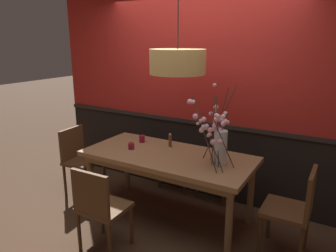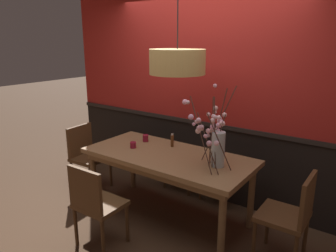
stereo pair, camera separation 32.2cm
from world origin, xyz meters
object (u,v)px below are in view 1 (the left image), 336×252
(dining_table, at_px, (168,161))
(chair_far_side_right, at_px, (220,157))
(candle_holder_nearer_edge, at_px, (142,139))
(chair_head_west_end, at_px, (79,156))
(pendant_lamp, at_px, (178,62))
(chair_head_east_end, at_px, (294,207))
(condiment_bottle, at_px, (170,140))
(candle_holder_nearer_center, at_px, (131,146))
(chair_near_side_left, at_px, (99,205))
(chair_far_side_left, at_px, (181,150))
(vase_with_blossoms, at_px, (218,140))

(dining_table, height_order, chair_far_side_right, chair_far_side_right)
(chair_far_side_right, height_order, candle_holder_nearer_edge, chair_far_side_right)
(chair_head_west_end, distance_m, pendant_lamp, 1.95)
(chair_head_east_end, relative_size, condiment_bottle, 5.52)
(chair_far_side_right, distance_m, candle_holder_nearer_center, 1.21)
(chair_near_side_left, relative_size, chair_far_side_right, 0.92)
(chair_near_side_left, distance_m, chair_head_east_end, 1.82)
(dining_table, relative_size, chair_far_side_left, 2.09)
(chair_head_east_end, bearing_deg, chair_far_side_left, 152.51)
(chair_near_side_left, xyz_separation_m, condiment_bottle, (0.14, 1.11, 0.36))
(condiment_bottle, bearing_deg, candle_holder_nearer_center, -138.93)
(chair_near_side_left, bearing_deg, chair_head_west_end, 142.75)
(dining_table, distance_m, chair_head_east_end, 1.37)
(candle_holder_nearer_center, height_order, condiment_bottle, condiment_bottle)
(chair_near_side_left, height_order, chair_far_side_left, chair_far_side_left)
(chair_near_side_left, bearing_deg, pendant_lamp, 68.60)
(candle_holder_nearer_edge, bearing_deg, chair_head_east_end, -6.56)
(dining_table, xyz_separation_m, chair_far_side_left, (-0.27, 0.84, -0.18))
(chair_far_side_right, height_order, candle_holder_nearer_center, chair_far_side_right)
(chair_far_side_left, relative_size, candle_holder_nearer_edge, 10.26)
(chair_head_east_end, bearing_deg, pendant_lamp, 178.72)
(candle_holder_nearer_center, xyz_separation_m, pendant_lamp, (0.56, 0.09, 0.98))
(condiment_bottle, bearing_deg, candle_holder_nearer_edge, -175.30)
(chair_far_side_left, bearing_deg, candle_holder_nearer_center, -101.35)
(chair_near_side_left, relative_size, candle_holder_nearer_edge, 9.88)
(chair_far_side_right, relative_size, chair_far_side_left, 1.05)
(condiment_bottle, bearing_deg, vase_with_blossoms, -19.24)
(dining_table, relative_size, condiment_bottle, 11.69)
(vase_with_blossoms, bearing_deg, chair_near_side_left, -133.71)
(chair_far_side_left, bearing_deg, chair_near_side_left, -89.02)
(chair_near_side_left, xyz_separation_m, chair_head_west_end, (-1.12, 0.85, 0.00))
(chair_far_side_left, relative_size, candle_holder_nearer_center, 12.09)
(dining_table, relative_size, vase_with_blossoms, 2.39)
(chair_head_west_end, bearing_deg, chair_head_east_end, 0.30)
(chair_near_side_left, xyz_separation_m, candle_holder_nearer_center, (-0.21, 0.80, 0.32))
(dining_table, bearing_deg, chair_far_side_left, 108.04)
(dining_table, height_order, chair_far_side_left, chair_far_side_left)
(dining_table, distance_m, candle_holder_nearer_center, 0.48)
(chair_near_side_left, distance_m, chair_far_side_right, 1.79)
(vase_with_blossoms, bearing_deg, candle_holder_nearer_edge, 168.97)
(chair_far_side_right, bearing_deg, condiment_bottle, -124.13)
(vase_with_blossoms, bearing_deg, pendant_lamp, 177.09)
(pendant_lamp, bearing_deg, chair_near_side_left, -111.40)
(chair_near_side_left, bearing_deg, vase_with_blossoms, 46.29)
(chair_far_side_right, distance_m, vase_with_blossoms, 1.02)
(chair_far_side_right, xyz_separation_m, chair_far_side_left, (-0.57, 0.01, -0.01))
(chair_far_side_right, height_order, chair_head_east_end, chair_far_side_right)
(chair_head_east_end, distance_m, pendant_lamp, 1.80)
(candle_holder_nearer_center, relative_size, condiment_bottle, 0.46)
(chair_far_side_right, bearing_deg, candle_holder_nearer_edge, -141.45)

